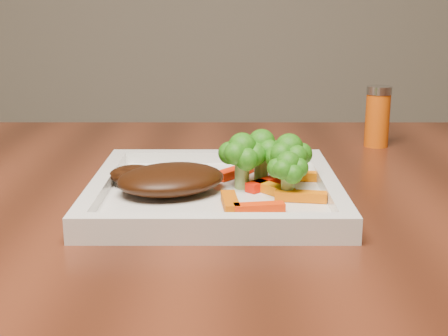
{
  "coord_description": "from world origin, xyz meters",
  "views": [
    {
      "loc": [
        -0.2,
        -0.83,
        0.96
      ],
      "look_at": [
        -0.2,
        -0.17,
        0.79
      ],
      "focal_mm": 50.0,
      "sensor_mm": 36.0,
      "label": 1
    }
  ],
  "objects": [
    {
      "name": "plate",
      "position": [
        -0.21,
        -0.17,
        0.76
      ],
      "size": [
        0.27,
        0.27,
        0.01
      ],
      "primitive_type": "cube",
      "color": "white",
      "rests_on": "dining_table"
    },
    {
      "name": "carrot_6",
      "position": [
        -0.15,
        -0.17,
        0.77
      ],
      "size": [
        0.04,
        0.05,
        0.01
      ],
      "primitive_type": "cube",
      "rotation": [
        0.0,
        0.0,
        0.82
      ],
      "color": "red",
      "rests_on": "plate"
    },
    {
      "name": "carrot_4",
      "position": [
        -0.18,
        -0.12,
        0.77
      ],
      "size": [
        0.05,
        0.05,
        0.01
      ],
      "primitive_type": "cube",
      "rotation": [
        0.0,
        0.0,
        0.88
      ],
      "color": "#F62504",
      "rests_on": "plate"
    },
    {
      "name": "broccoli_2",
      "position": [
        -0.13,
        -0.2,
        0.79
      ],
      "size": [
        0.05,
        0.05,
        0.06
      ],
      "primitive_type": null,
      "rotation": [
        0.0,
        0.0,
        0.03
      ],
      "color": "#0F5B10",
      "rests_on": "plate"
    },
    {
      "name": "broccoli_1",
      "position": [
        -0.12,
        -0.16,
        0.79
      ],
      "size": [
        0.07,
        0.07,
        0.06
      ],
      "primitive_type": null,
      "rotation": [
        0.0,
        0.0,
        -0.16
      ],
      "color": "#1A5E0F",
      "rests_on": "plate"
    },
    {
      "name": "carrot_1",
      "position": [
        -0.12,
        -0.21,
        0.77
      ],
      "size": [
        0.06,
        0.02,
        0.01
      ],
      "primitive_type": "cube",
      "rotation": [
        0.0,
        0.0,
        -0.16
      ],
      "color": "#DD6403",
      "rests_on": "plate"
    },
    {
      "name": "carrot_3",
      "position": [
        -0.11,
        -0.13,
        0.77
      ],
      "size": [
        0.05,
        0.02,
        0.01
      ],
      "primitive_type": "cube",
      "rotation": [
        0.0,
        0.0,
        -0.14
      ],
      "color": "orange",
      "rests_on": "plate"
    },
    {
      "name": "carrot_0",
      "position": [
        -0.16,
        -0.25,
        0.77
      ],
      "size": [
        0.05,
        0.02,
        0.01
      ],
      "primitive_type": "cube",
      "rotation": [
        0.0,
        0.0,
        0.15
      ],
      "color": "#E83103",
      "rests_on": "plate"
    },
    {
      "name": "steak",
      "position": [
        -0.25,
        -0.18,
        0.78
      ],
      "size": [
        0.15,
        0.14,
        0.03
      ],
      "primitive_type": "ellipsoid",
      "rotation": [
        0.0,
        0.0,
        0.46
      ],
      "color": "#321607",
      "rests_on": "plate"
    },
    {
      "name": "broccoli_3",
      "position": [
        -0.18,
        -0.16,
        0.79
      ],
      "size": [
        0.06,
        0.06,
        0.06
      ],
      "primitive_type": null,
      "rotation": [
        0.0,
        0.0,
        -0.05
      ],
      "color": "#216C12",
      "rests_on": "plate"
    },
    {
      "name": "broccoli_0",
      "position": [
        -0.15,
        -0.14,
        0.8
      ],
      "size": [
        0.06,
        0.06,
        0.07
      ],
      "primitive_type": null,
      "rotation": [
        0.0,
        0.0,
        0.12
      ],
      "color": "#136010",
      "rests_on": "plate"
    },
    {
      "name": "spice_shaker",
      "position": [
        0.04,
        0.1,
        0.8
      ],
      "size": [
        0.04,
        0.04,
        0.09
      ],
      "primitive_type": "cylinder",
      "rotation": [
        0.0,
        0.0,
        -0.26
      ],
      "color": "#D2540B",
      "rests_on": "dining_table"
    },
    {
      "name": "carrot_2",
      "position": [
        -0.19,
        -0.23,
        0.77
      ],
      "size": [
        0.02,
        0.06,
        0.01
      ],
      "primitive_type": "cube",
      "rotation": [
        0.0,
        0.0,
        1.66
      ],
      "color": "#C75503",
      "rests_on": "plate"
    },
    {
      "name": "carrot_5",
      "position": [
        -0.14,
        -0.18,
        0.77
      ],
      "size": [
        0.05,
        0.05,
        0.01
      ],
      "primitive_type": "cube",
      "rotation": [
        0.0,
        0.0,
        -0.85
      ],
      "color": "orange",
      "rests_on": "plate"
    }
  ]
}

